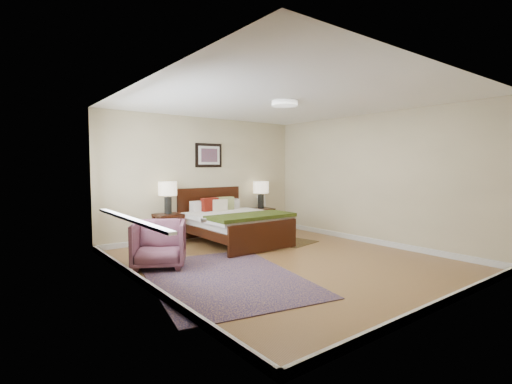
% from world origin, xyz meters
% --- Properties ---
extents(floor, '(5.00, 5.00, 0.00)m').
position_xyz_m(floor, '(0.00, 0.00, 0.00)').
color(floor, olive).
rests_on(floor, ground).
extents(back_wall, '(4.50, 0.04, 2.50)m').
position_xyz_m(back_wall, '(0.00, 2.50, 1.25)').
color(back_wall, beige).
rests_on(back_wall, ground).
extents(front_wall, '(4.50, 0.04, 2.50)m').
position_xyz_m(front_wall, '(0.00, -2.50, 1.25)').
color(front_wall, beige).
rests_on(front_wall, ground).
extents(left_wall, '(0.04, 5.00, 2.50)m').
position_xyz_m(left_wall, '(-2.25, 0.00, 1.25)').
color(left_wall, beige).
rests_on(left_wall, ground).
extents(right_wall, '(0.04, 5.00, 2.50)m').
position_xyz_m(right_wall, '(2.25, 0.00, 1.25)').
color(right_wall, beige).
rests_on(right_wall, ground).
extents(ceiling, '(4.50, 5.00, 0.02)m').
position_xyz_m(ceiling, '(0.00, 0.00, 2.50)').
color(ceiling, white).
rests_on(ceiling, back_wall).
extents(window, '(0.11, 2.72, 1.32)m').
position_xyz_m(window, '(-2.20, 0.70, 1.38)').
color(window, silver).
rests_on(window, left_wall).
extents(door, '(0.06, 1.00, 2.18)m').
position_xyz_m(door, '(-2.23, -1.75, 1.07)').
color(door, silver).
rests_on(door, ground).
extents(ceil_fixture, '(0.44, 0.44, 0.08)m').
position_xyz_m(ceil_fixture, '(0.00, 0.00, 2.47)').
color(ceil_fixture, white).
rests_on(ceil_fixture, ceiling).
extents(bed, '(1.59, 1.90, 1.03)m').
position_xyz_m(bed, '(0.08, 1.56, 0.48)').
color(bed, '#361608').
rests_on(bed, ground).
extents(wall_art, '(0.62, 0.05, 0.50)m').
position_xyz_m(wall_art, '(0.08, 2.47, 1.72)').
color(wall_art, black).
rests_on(wall_art, back_wall).
extents(nightstand_left, '(0.49, 0.44, 0.58)m').
position_xyz_m(nightstand_left, '(-0.93, 2.25, 0.46)').
color(nightstand_left, '#361608').
rests_on(nightstand_left, ground).
extents(nightstand_right, '(0.54, 0.40, 0.53)m').
position_xyz_m(nightstand_right, '(1.32, 2.26, 0.33)').
color(nightstand_right, '#361608').
rests_on(nightstand_right, ground).
extents(lamp_left, '(0.35, 0.35, 0.61)m').
position_xyz_m(lamp_left, '(-0.93, 2.27, 1.01)').
color(lamp_left, black).
rests_on(lamp_left, nightstand_left).
extents(lamp_right, '(0.35, 0.35, 0.61)m').
position_xyz_m(lamp_right, '(1.32, 2.27, 0.96)').
color(lamp_right, black).
rests_on(lamp_right, nightstand_right).
extents(armchair, '(1.02, 1.02, 0.69)m').
position_xyz_m(armchair, '(-1.72, 0.83, 0.35)').
color(armchair, brown).
rests_on(armchair, ground).
extents(rug_persian, '(2.38, 2.98, 0.01)m').
position_xyz_m(rug_persian, '(-1.25, -0.21, 0.01)').
color(rug_persian, '#0D0F41').
rests_on(rug_persian, ground).
extents(rug_navy, '(1.04, 1.34, 0.01)m').
position_xyz_m(rug_navy, '(1.02, 1.18, 0.01)').
color(rug_navy, black).
rests_on(rug_navy, ground).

